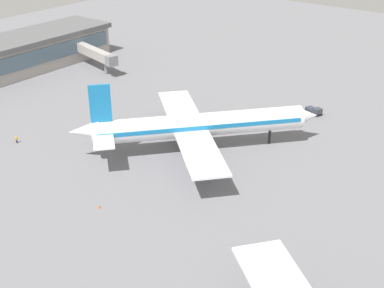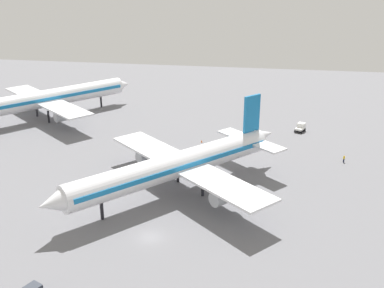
# 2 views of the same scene
# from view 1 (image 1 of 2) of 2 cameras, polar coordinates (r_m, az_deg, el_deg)

# --- Properties ---
(ground) EXTENTS (288.00, 288.00, 0.00)m
(ground) POSITION_cam_1_polar(r_m,az_deg,el_deg) (123.51, 5.55, 1.95)
(ground) COLOR slate
(terminal_building) EXTENTS (72.78, 18.26, 10.29)m
(terminal_building) POSITION_cam_1_polar(r_m,az_deg,el_deg) (167.09, -20.07, 9.02)
(terminal_building) COLOR #9E9993
(terminal_building) RESTS_ON ground
(airplane_at_gate) EXTENTS (44.15, 40.89, 16.50)m
(airplane_at_gate) POSITION_cam_1_polar(r_m,az_deg,el_deg) (109.21, 0.55, 2.12)
(airplane_at_gate) COLOR white
(airplane_at_gate) RESTS_ON ground
(pushback_tractor) EXTENTS (3.60, 4.79, 1.90)m
(pushback_tractor) POSITION_cam_1_polar(r_m,az_deg,el_deg) (133.08, 13.45, 3.64)
(pushback_tractor) COLOR black
(pushback_tractor) RESTS_ON ground
(ground_crew_worker) EXTENTS (0.58, 0.41, 1.67)m
(ground_crew_worker) POSITION_cam_1_polar(r_m,az_deg,el_deg) (121.18, -18.93, 0.48)
(ground_crew_worker) COLOR #1E2338
(ground_crew_worker) RESTS_ON ground
(jet_bridge) EXTENTS (7.62, 21.00, 6.74)m
(jet_bridge) POSITION_cam_1_polar(r_m,az_deg,el_deg) (163.58, -10.54, 9.79)
(jet_bridge) COLOR #9E9993
(jet_bridge) RESTS_ON ground
(safety_cone_near_gate) EXTENTS (0.44, 0.44, 0.60)m
(safety_cone_near_gate) POSITION_cam_1_polar(r_m,az_deg,el_deg) (93.62, -10.28, -6.88)
(safety_cone_near_gate) COLOR #EA590C
(safety_cone_near_gate) RESTS_ON ground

